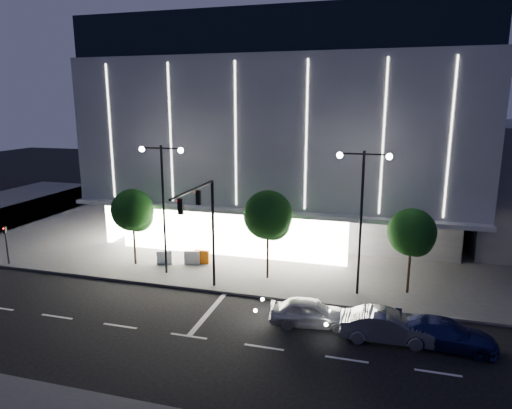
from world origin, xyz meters
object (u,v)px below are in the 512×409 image
object	(u,v)px
street_lamp_east	(362,202)
tree_left	(133,212)
barrier_b	(164,257)
street_lamp_west	(163,191)
barrier_c	(202,257)
tree_right	(412,235)
car_third	(445,334)
ped_signal_far	(6,241)
car_second	(387,326)
traffic_mast	(204,218)
car_lead	(310,312)
barrier_d	(192,258)
tree_mid	(268,218)

from	to	relation	value
street_lamp_east	tree_left	xyz separation A→B (m)	(-15.97, 1.02, -1.92)
tree_left	barrier_b	size ratio (longest dim) A/B	5.20
street_lamp_west	barrier_c	size ratio (longest dim) A/B	8.18
tree_right	car_third	bearing A→B (deg)	-76.33
street_lamp_east	barrier_c	distance (m)	12.75
ped_signal_far	barrier_b	xyz separation A→B (m)	(11.07, 3.05, -1.24)
car_second	barrier_c	distance (m)	15.14
traffic_mast	ped_signal_far	size ratio (longest dim) A/B	2.36
tree_left	car_second	size ratio (longest dim) A/B	1.23
street_lamp_west	car_third	bearing A→B (deg)	-16.06
car_second	barrier_b	xyz separation A→B (m)	(-15.69, 6.72, -0.12)
tree_left	barrier_c	size ratio (longest dim) A/B	5.20
ped_signal_far	car_second	distance (m)	27.04
car_third	ped_signal_far	bearing A→B (deg)	86.95
tree_left	tree_right	distance (m)	19.00
car_lead	barrier_d	xyz separation A→B (m)	(-9.78, 6.65, -0.09)
car_lead	car_third	bearing A→B (deg)	-101.68
ped_signal_far	tree_right	distance (m)	28.21
car_lead	barrier_b	distance (m)	13.24
street_lamp_east	ped_signal_far	distance (m)	25.37
tree_mid	ped_signal_far	bearing A→B (deg)	-172.45
car_second	barrier_b	size ratio (longest dim) A/B	4.24
car_lead	tree_left	bearing A→B (deg)	59.91
street_lamp_east	street_lamp_west	bearing A→B (deg)	180.00
ped_signal_far	tree_right	bearing A→B (deg)	5.14
street_lamp_east	tree_mid	size ratio (longest dim) A/B	1.46
traffic_mast	tree_mid	bearing A→B (deg)	50.58
ped_signal_far	tree_left	size ratio (longest dim) A/B	0.52
tree_mid	tree_left	bearing A→B (deg)	-180.00
street_lamp_west	traffic_mast	bearing A→B (deg)	-33.65
traffic_mast	barrier_c	bearing A→B (deg)	114.64
street_lamp_west	ped_signal_far	bearing A→B (deg)	-172.87
tree_mid	barrier_c	distance (m)	6.66
barrier_b	barrier_d	xyz separation A→B (m)	(1.95, 0.51, 0.00)
street_lamp_east	car_lead	size ratio (longest dim) A/B	2.06
street_lamp_west	tree_mid	distance (m)	7.28
barrier_b	barrier_c	world-z (taller)	same
ped_signal_far	barrier_c	xyz separation A→B (m)	(13.66, 3.93, -1.24)
street_lamp_east	tree_right	size ratio (longest dim) A/B	1.63
traffic_mast	barrier_d	distance (m)	7.09
barrier_d	street_lamp_west	bearing A→B (deg)	-129.32
tree_left	barrier_b	world-z (taller)	tree_left
barrier_d	barrier_c	bearing A→B (deg)	16.90
traffic_mast	tree_mid	xyz separation A→B (m)	(3.03, 3.68, -0.69)
tree_mid	tree_right	bearing A→B (deg)	-0.00
car_lead	car_third	size ratio (longest dim) A/B	0.91
street_lamp_west	ped_signal_far	xyz separation A→B (m)	(-12.00, -1.50, -4.07)
tree_right	car_lead	distance (m)	8.29
traffic_mast	barrier_c	distance (m)	7.11
tree_right	car_third	xyz separation A→B (m)	(1.47, -6.06, -3.19)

